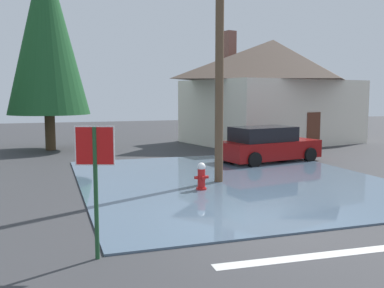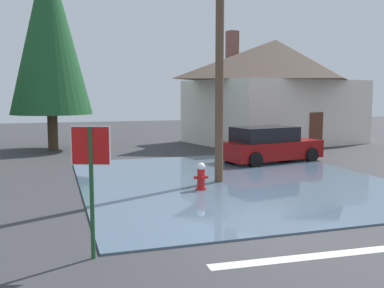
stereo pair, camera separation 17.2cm
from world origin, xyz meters
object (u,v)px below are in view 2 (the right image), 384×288
object	(u,v)px
fire_hydrant	(201,177)
pine_tree_short_left	(49,31)
house	(275,90)
utility_pole	(220,27)
parked_car	(269,145)
stop_sign_near	(91,165)

from	to	relation	value
fire_hydrant	pine_tree_short_left	bearing A→B (deg)	109.75
fire_hydrant	house	xyz separation A→B (m)	(8.85, 11.79, 2.85)
house	utility_pole	bearing A→B (deg)	-126.11
parked_car	pine_tree_short_left	xyz separation A→B (m)	(-9.12, 7.48, 5.56)
parked_car	pine_tree_short_left	bearing A→B (deg)	140.63
fire_hydrant	utility_pole	distance (m)	4.93
pine_tree_short_left	parked_car	bearing A→B (deg)	-39.37
fire_hydrant	parked_car	xyz separation A→B (m)	(4.77, 4.64, 0.32)
parked_car	utility_pole	bearing A→B (deg)	-136.18
utility_pole	house	bearing A→B (deg)	53.89
utility_pole	pine_tree_short_left	distance (m)	12.38
stop_sign_near	pine_tree_short_left	distance (m)	17.46
stop_sign_near	pine_tree_short_left	world-z (taller)	pine_tree_short_left
pine_tree_short_left	stop_sign_near	bearing A→B (deg)	-87.78
utility_pole	parked_car	bearing A→B (deg)	43.82
stop_sign_near	parked_car	world-z (taller)	stop_sign_near
utility_pole	stop_sign_near	bearing A→B (deg)	-129.28
utility_pole	fire_hydrant	bearing A→B (deg)	-134.33
house	parked_car	bearing A→B (deg)	-119.71
fire_hydrant	house	size ratio (longest dim) A/B	0.08
house	pine_tree_short_left	size ratio (longest dim) A/B	1.09
fire_hydrant	parked_car	size ratio (longest dim) A/B	0.19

